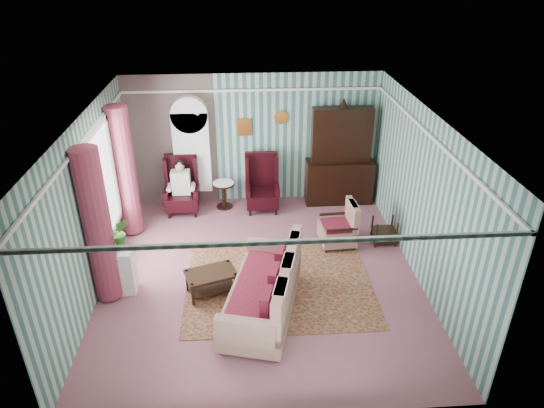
{
  "coord_description": "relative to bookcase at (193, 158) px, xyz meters",
  "views": [
    {
      "loc": [
        -0.28,
        -7.09,
        5.18
      ],
      "look_at": [
        0.24,
        0.6,
        1.1
      ],
      "focal_mm": 32.0,
      "sensor_mm": 36.0,
      "label": 1
    }
  ],
  "objects": [
    {
      "name": "wingback_right",
      "position": [
        1.5,
        -0.39,
        -0.5
      ],
      "size": [
        0.76,
        0.8,
        1.25
      ],
      "primitive_type": "cube",
      "color": "black",
      "rests_on": "floor"
    },
    {
      "name": "nest_table",
      "position": [
        3.82,
        -1.94,
        -0.85
      ],
      "size": [
        0.45,
        0.38,
        0.54
      ],
      "primitive_type": "cube",
      "color": "black",
      "rests_on": "floor"
    },
    {
      "name": "rug",
      "position": [
        1.65,
        -3.14,
        -1.11
      ],
      "size": [
        3.2,
        2.6,
        0.01
      ],
      "primitive_type": "cube",
      "color": "#51221B",
      "rests_on": "floor"
    },
    {
      "name": "room_shell",
      "position": [
        0.73,
        -2.66,
        0.89
      ],
      "size": [
        5.53,
        6.02,
        2.91
      ],
      "color": "#396862",
      "rests_on": "ground"
    },
    {
      "name": "seated_woman",
      "position": [
        -0.25,
        -0.39,
        -0.53
      ],
      "size": [
        0.44,
        0.4,
        1.18
      ],
      "primitive_type": null,
      "color": "silver",
      "rests_on": "floor"
    },
    {
      "name": "dresser_hutch",
      "position": [
        3.25,
        -0.12,
        0.06
      ],
      "size": [
        1.5,
        0.56,
        2.36
      ],
      "primitive_type": "cube",
      "color": "black",
      "rests_on": "floor"
    },
    {
      "name": "coffee_table",
      "position": [
        0.5,
        -3.32,
        -0.91
      ],
      "size": [
        0.94,
        0.74,
        0.42
      ],
      "primitive_type": "cube",
      "rotation": [
        0.0,
        0.0,
        0.32
      ],
      "color": "black",
      "rests_on": "floor"
    },
    {
      "name": "sofa",
      "position": [
        1.32,
        -3.89,
        -0.62
      ],
      "size": [
        1.51,
        2.36,
        1.0
      ],
      "primitive_type": "cube",
      "rotation": [
        0.0,
        0.0,
        1.32
      ],
      "color": "beige",
      "rests_on": "floor"
    },
    {
      "name": "wingback_left",
      "position": [
        -0.25,
        -0.39,
        -0.5
      ],
      "size": [
        0.76,
        0.8,
        1.25
      ],
      "primitive_type": "cube",
      "color": "black",
      "rests_on": "floor"
    },
    {
      "name": "potted_plant_a",
      "position": [
        -1.09,
        -3.28,
        -0.1
      ],
      "size": [
        0.45,
        0.41,
        0.44
      ],
      "primitive_type": "imported",
      "rotation": [
        0.0,
        0.0,
        0.18
      ],
      "color": "#19511B",
      "rests_on": "plant_stand"
    },
    {
      "name": "floral_armchair",
      "position": [
        2.89,
        -1.93,
        -0.68
      ],
      "size": [
        0.77,
        0.78,
        0.88
      ],
      "primitive_type": "cube",
      "rotation": [
        0.0,
        0.0,
        1.63
      ],
      "color": "beige",
      "rests_on": "floor"
    },
    {
      "name": "potted_plant_b",
      "position": [
        -0.95,
        -3.01,
        -0.06
      ],
      "size": [
        0.34,
        0.3,
        0.53
      ],
      "primitive_type": "imported",
      "rotation": [
        0.0,
        0.0,
        0.25
      ],
      "color": "#1C4A17",
      "rests_on": "plant_stand"
    },
    {
      "name": "plant_stand",
      "position": [
        -1.05,
        -3.14,
        -0.72
      ],
      "size": [
        0.55,
        0.35,
        0.8
      ],
      "primitive_type": "cube",
      "color": "silver",
      "rests_on": "floor"
    },
    {
      "name": "round_side_table",
      "position": [
        0.65,
        -0.24,
        -0.82
      ],
      "size": [
        0.5,
        0.5,
        0.6
      ],
      "primitive_type": "cylinder",
      "color": "black",
      "rests_on": "floor"
    },
    {
      "name": "floor",
      "position": [
        1.35,
        -2.84,
        -1.12
      ],
      "size": [
        6.0,
        6.0,
        0.0
      ],
      "primitive_type": "plane",
      "color": "#8F5363",
      "rests_on": "ground"
    },
    {
      "name": "bookcase",
      "position": [
        0.0,
        0.0,
        0.0
      ],
      "size": [
        0.8,
        0.28,
        2.24
      ],
      "primitive_type": "cube",
      "color": "white",
      "rests_on": "floor"
    },
    {
      "name": "potted_plant_c",
      "position": [
        -1.11,
        -3.1,
        -0.13
      ],
      "size": [
        0.24,
        0.24,
        0.38
      ],
      "primitive_type": "imported",
      "rotation": [
        0.0,
        0.0,
        -0.12
      ],
      "color": "#224E18",
      "rests_on": "plant_stand"
    }
  ]
}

